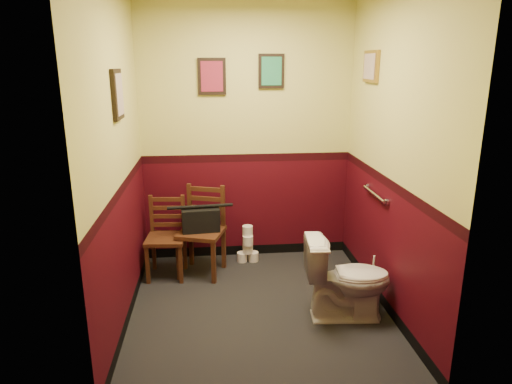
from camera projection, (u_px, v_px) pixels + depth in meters
floor at (259, 309)px, 4.00m from camera, size 2.20×2.40×0.00m
wall_back at (247, 135)px, 4.78m from camera, size 2.20×0.00×2.70m
wall_front at (283, 203)px, 2.48m from camera, size 2.20×0.00×2.70m
wall_left at (118, 161)px, 3.52m from camera, size 0.00×2.40×2.70m
wall_right at (392, 156)px, 3.73m from camera, size 0.00×2.40×2.70m
grab_bar at (375, 194)px, 4.08m from camera, size 0.05×0.56×0.06m
framed_print_back_a at (212, 76)px, 4.56m from camera, size 0.28×0.04×0.36m
framed_print_back_b at (271, 71)px, 4.60m from camera, size 0.26×0.04×0.34m
framed_print_left at (118, 94)px, 3.48m from camera, size 0.04×0.30×0.38m
framed_print_right at (371, 66)px, 4.11m from camera, size 0.04×0.34×0.28m
toilet at (347, 279)px, 3.79m from camera, size 0.74×0.45×0.70m
toilet_brush at (371, 297)px, 4.05m from camera, size 0.13×0.13×0.47m
chair_left at (166, 237)px, 4.55m from camera, size 0.40×0.40×0.80m
chair_right at (202, 231)px, 4.60m from camera, size 0.53×0.53×0.89m
handbag at (201, 219)px, 4.52m from camera, size 0.38×0.22×0.27m
tp_stack at (248, 247)px, 4.91m from camera, size 0.23×0.14×0.41m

